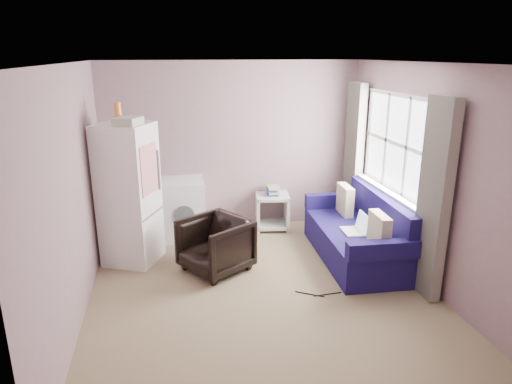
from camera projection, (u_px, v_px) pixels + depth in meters
room at (264, 185)px, 4.82m from camera, size 3.84×4.24×2.54m
armchair at (215, 243)px, 5.58m from camera, size 0.96×0.97×0.74m
fridge at (129, 194)px, 5.71m from camera, size 0.81×0.81×2.03m
washing_machine at (183, 207)px, 6.60m from camera, size 0.61×0.63×0.86m
side_table at (272, 209)px, 6.96m from camera, size 0.56×0.56×0.67m
sofa at (360, 236)px, 5.94m from camera, size 0.96×1.97×0.86m
window_dressing at (387, 174)px, 5.84m from camera, size 0.17×2.62×2.18m
floor_cables at (319, 294)px, 5.10m from camera, size 0.51×0.19×0.01m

